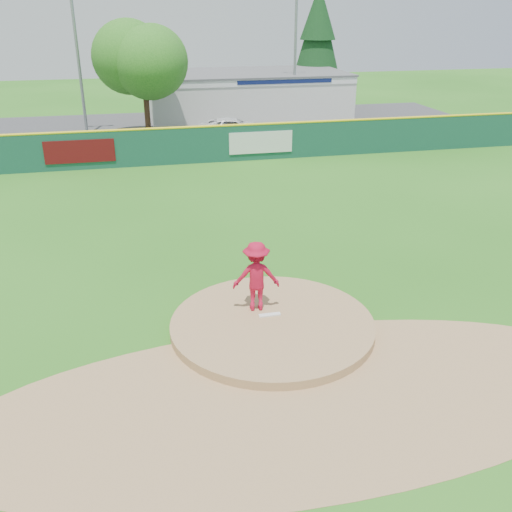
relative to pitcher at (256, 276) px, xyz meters
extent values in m
plane|color=#286B19|center=(0.27, -0.78, -1.25)|extent=(120.00, 120.00, 0.00)
cylinder|color=#9E774C|center=(0.27, -0.78, -1.25)|extent=(5.50, 5.50, 0.50)
cube|color=white|center=(0.27, -0.48, -0.98)|extent=(0.60, 0.15, 0.04)
cylinder|color=#9E774C|center=(0.27, -3.78, -1.24)|extent=(15.40, 15.40, 0.01)
cube|color=#38383A|center=(0.27, 26.22, -1.24)|extent=(44.00, 16.00, 0.02)
imported|color=#B10F2E|center=(0.00, 0.00, 0.00)|extent=(1.37, 0.89, 2.00)
imported|color=white|center=(3.71, 23.12, -0.58)|extent=(4.88, 2.72, 1.29)
cube|color=silver|center=(6.27, 31.22, 0.35)|extent=(15.00, 8.00, 3.20)
cube|color=white|center=(6.27, 27.20, 1.75)|extent=(15.00, 0.06, 0.55)
cube|color=#0F194C|center=(8.27, 27.16, 1.75)|extent=(7.00, 0.03, 0.28)
cube|color=#59595B|center=(6.27, 31.22, 2.00)|extent=(15.20, 8.20, 0.12)
cube|color=#570C0E|center=(-5.62, 17.14, -0.25)|extent=(3.60, 0.04, 1.20)
cube|color=silver|center=(4.14, 17.14, -0.25)|extent=(3.60, 0.04, 1.20)
cube|color=#154536|center=(0.27, 17.22, -0.25)|extent=(40.00, 0.10, 2.00)
cylinder|color=yellow|center=(0.27, 17.22, 0.75)|extent=(40.00, 0.14, 0.14)
cylinder|color=#382314|center=(-1.73, 24.22, 0.05)|extent=(0.36, 0.36, 2.60)
sphere|color=#387F23|center=(-1.73, 24.22, 3.31)|extent=(5.60, 5.60, 5.60)
cylinder|color=#382314|center=(13.27, 35.22, -0.45)|extent=(0.40, 0.40, 1.60)
cone|color=#113A16|center=(13.27, 35.22, 4.30)|extent=(4.40, 4.40, 7.90)
cylinder|color=gray|center=(-5.73, 26.22, 4.25)|extent=(0.20, 0.20, 11.00)
cylinder|color=gray|center=(9.27, 28.22, 3.75)|extent=(0.20, 0.20, 10.00)
camera|label=1|loc=(-3.09, -13.67, 6.80)|focal=40.00mm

